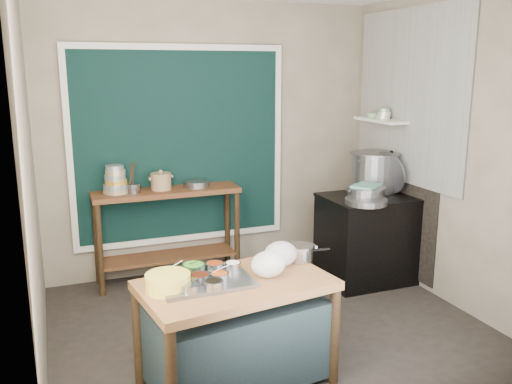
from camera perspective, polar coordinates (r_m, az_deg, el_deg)
name	(u,v)px	position (r m, az deg, el deg)	size (l,w,h in m)	color
floor	(266,324)	(4.76, 1.05, -13.77)	(3.50, 3.00, 0.02)	#29241F
back_wall	(212,139)	(5.72, -4.67, 5.57)	(3.50, 0.02, 2.80)	gray
left_wall	(28,178)	(4.00, -22.89, 1.40)	(0.02, 3.00, 2.80)	gray
right_wall	(445,150)	(5.24, 19.28, 4.21)	(0.02, 3.00, 2.80)	gray
curtain_panel	(180,146)	(5.60, -7.98, 4.82)	(2.10, 0.02, 1.90)	black
curtain_frame	(180,146)	(5.59, -7.95, 4.80)	(2.22, 0.03, 2.02)	beige
tile_panel	(409,97)	(5.61, 15.76, 9.60)	(0.02, 1.70, 1.70)	#B2B2AA
soot_patch	(396,208)	(5.86, 14.54, -1.61)	(0.01, 1.30, 1.30)	black
wall_shelf	(381,120)	(5.81, 13.00, 7.38)	(0.22, 0.70, 0.03)	beige
prep_table	(236,333)	(3.79, -2.08, -14.61)	(1.25, 0.72, 0.75)	brown
back_counter	(168,235)	(5.57, -9.25, -4.51)	(1.45, 0.40, 0.95)	#582C19
stove_block	(368,240)	(5.64, 11.73, -4.93)	(0.90, 0.68, 0.85)	black
stove_top	(370,198)	(5.52, 11.94, -0.58)	(0.92, 0.69, 0.03)	black
condiment_tray	(205,281)	(3.62, -5.43, -9.32)	(0.60, 0.43, 0.03)	gray
condiment_bowls	(199,275)	(3.61, -6.06, -8.69)	(0.56, 0.44, 0.06)	gray
yellow_basin	(168,282)	(3.52, -9.25, -9.35)	(0.29, 0.29, 0.11)	#E1C644
saucepan	(299,253)	(4.00, 4.52, -6.40)	(0.22, 0.22, 0.12)	gray
plastic_bag_a	(268,264)	(3.68, 1.29, -7.60)	(0.24, 0.20, 0.18)	white
plastic_bag_b	(280,254)	(3.87, 2.59, -6.54)	(0.24, 0.21, 0.18)	white
bowl_stack	(116,181)	(5.37, -14.54, 1.14)	(0.24, 0.24, 0.27)	tan
utensil_cup	(133,188)	(5.36, -12.86, 0.39)	(0.15, 0.15, 0.09)	gray
ceramic_crock	(161,182)	(5.44, -9.97, 1.01)	(0.22, 0.22, 0.15)	#916D4F
wide_bowl	(197,184)	(5.52, -6.24, 0.85)	(0.25, 0.25, 0.06)	gray
stock_pot	(374,171)	(5.74, 12.34, 2.12)	(0.52, 0.52, 0.40)	gray
pot_lid	(389,172)	(5.64, 13.79, 2.02)	(0.44, 0.44, 0.02)	gray
steamer	(366,193)	(5.37, 11.50, -0.11)	(0.38, 0.38, 0.12)	gray
green_cloth	(366,186)	(5.35, 11.54, 0.65)	(0.28, 0.21, 0.02)	#579385
shallow_pan	(366,201)	(5.19, 11.52, -0.97)	(0.40, 0.40, 0.05)	gray
shelf_bowl_stack	(384,114)	(5.76, 13.28, 8.00)	(0.14, 0.14, 0.11)	silver
shelf_bowl_green	(373,115)	(5.92, 12.23, 7.89)	(0.13, 0.13, 0.05)	gray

